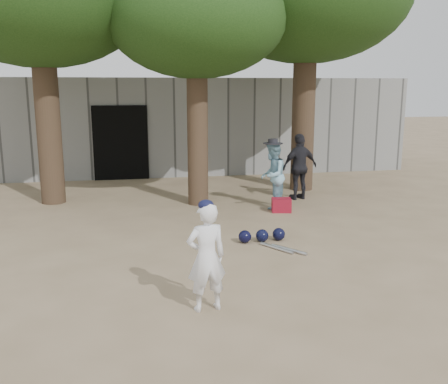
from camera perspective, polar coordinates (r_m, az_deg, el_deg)
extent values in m
plane|color=#937C5E|center=(7.84, -2.94, -8.48)|extent=(70.00, 70.00, 0.00)
imported|color=white|center=(6.17, -2.03, -7.46)|extent=(0.55, 0.41, 1.37)
imported|color=#7FB0C4|center=(11.38, 5.55, 1.90)|extent=(0.86, 0.92, 1.52)
imported|color=black|center=(12.38, 8.64, 2.87)|extent=(1.02, 0.61, 1.62)
cube|color=maroon|center=(11.18, 6.57, -1.50)|extent=(0.47, 0.40, 0.30)
cube|color=gray|center=(15.36, -7.27, 7.24)|extent=(16.00, 0.35, 3.00)
cube|color=black|center=(15.17, -11.73, 5.51)|extent=(1.60, 0.08, 2.20)
cube|color=slate|center=(17.85, -7.83, 7.87)|extent=(16.00, 5.00, 3.00)
sphere|color=black|center=(8.93, 2.39, -5.12)|extent=(0.23, 0.23, 0.23)
sphere|color=black|center=(9.01, 4.38, -4.99)|extent=(0.23, 0.23, 0.23)
sphere|color=black|center=(9.12, 6.28, -4.82)|extent=(0.23, 0.23, 0.23)
cylinder|color=#B4B5BB|center=(8.64, 6.05, -6.38)|extent=(0.43, 0.64, 0.06)
cylinder|color=#B4B5BB|center=(8.58, 7.44, -6.54)|extent=(0.47, 0.62, 0.06)
cylinder|color=brown|center=(12.41, -19.71, 11.34)|extent=(0.56, 0.56, 5.50)
cylinder|color=brown|center=(11.59, -3.08, 10.77)|extent=(0.48, 0.48, 5.00)
ellipsoid|color=#284C19|center=(11.68, -3.18, 19.13)|extent=(4.00, 4.00, 2.60)
cylinder|color=brown|center=(13.49, 9.18, 12.50)|extent=(0.60, 0.60, 5.80)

